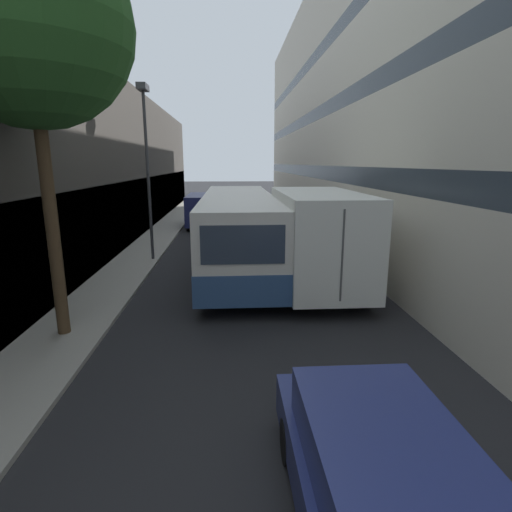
{
  "coord_description": "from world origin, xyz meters",
  "views": [
    {
      "loc": [
        -0.59,
        1.02,
        4.0
      ],
      "look_at": [
        0.07,
        11.25,
        1.6
      ],
      "focal_mm": 28.0,
      "sensor_mm": 36.0,
      "label": 1
    }
  ],
  "objects_px": {
    "street_lamp": "(146,141)",
    "panel_van": "(202,209)",
    "car_hatchback": "(381,484)",
    "box_truck": "(312,234)",
    "street_tree_left": "(28,23)",
    "bus": "(238,229)"
  },
  "relations": [
    {
      "from": "car_hatchback",
      "to": "street_lamp",
      "type": "xyz_separation_m",
      "value": [
        -4.8,
        13.0,
        4.12
      ]
    },
    {
      "from": "car_hatchback",
      "to": "box_truck",
      "type": "distance_m",
      "value": 9.68
    },
    {
      "from": "street_lamp",
      "to": "street_tree_left",
      "type": "xyz_separation_m",
      "value": [
        -0.7,
        -7.41,
        1.87
      ]
    },
    {
      "from": "panel_van",
      "to": "bus",
      "type": "bearing_deg",
      "value": -78.83
    },
    {
      "from": "car_hatchback",
      "to": "street_tree_left",
      "type": "relative_size",
      "value": 0.48
    },
    {
      "from": "car_hatchback",
      "to": "panel_van",
      "type": "height_order",
      "value": "panel_van"
    },
    {
      "from": "bus",
      "to": "street_lamp",
      "type": "height_order",
      "value": "street_lamp"
    },
    {
      "from": "bus",
      "to": "box_truck",
      "type": "relative_size",
      "value": 1.45
    },
    {
      "from": "car_hatchback",
      "to": "bus",
      "type": "relative_size",
      "value": 0.38
    },
    {
      "from": "box_truck",
      "to": "street_tree_left",
      "type": "bearing_deg",
      "value": -149.26
    },
    {
      "from": "panel_van",
      "to": "street_tree_left",
      "type": "xyz_separation_m",
      "value": [
        -2.19,
        -16.46,
        5.57
      ]
    },
    {
      "from": "car_hatchback",
      "to": "street_lamp",
      "type": "bearing_deg",
      "value": 110.24
    },
    {
      "from": "box_truck",
      "to": "panel_van",
      "type": "relative_size",
      "value": 1.75
    },
    {
      "from": "panel_van",
      "to": "street_tree_left",
      "type": "bearing_deg",
      "value": -97.56
    },
    {
      "from": "bus",
      "to": "street_tree_left",
      "type": "bearing_deg",
      "value": -125.23
    },
    {
      "from": "car_hatchback",
      "to": "panel_van",
      "type": "xyz_separation_m",
      "value": [
        -3.31,
        22.05,
        0.42
      ]
    },
    {
      "from": "bus",
      "to": "panel_van",
      "type": "bearing_deg",
      "value": 101.17
    },
    {
      "from": "street_lamp",
      "to": "panel_van",
      "type": "bearing_deg",
      "value": 80.67
    },
    {
      "from": "car_hatchback",
      "to": "street_tree_left",
      "type": "distance_m",
      "value": 9.86
    },
    {
      "from": "street_tree_left",
      "to": "car_hatchback",
      "type": "bearing_deg",
      "value": -45.5
    },
    {
      "from": "bus",
      "to": "street_tree_left",
      "type": "xyz_separation_m",
      "value": [
        -4.25,
        -6.01,
        5.18
      ]
    },
    {
      "from": "car_hatchback",
      "to": "street_lamp",
      "type": "distance_m",
      "value": 14.46
    }
  ]
}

